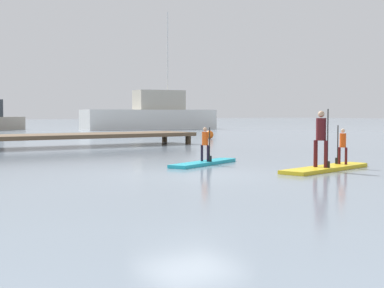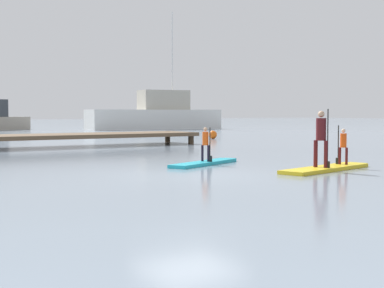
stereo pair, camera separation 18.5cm
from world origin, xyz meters
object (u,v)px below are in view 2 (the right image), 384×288
Objects in this scene: paddleboard_near at (205,163)px; paddleboard_far at (327,168)px; paddler_adult at (321,135)px; paddler_child_front at (343,144)px; fishing_boat_white_large at (156,116)px; paddler_child_solo at (206,142)px; mooring_buoy_mid at (213,135)px.

paddleboard_near is 0.84× the size of paddleboard_far.
paddler_adult is at bearing -65.85° from paddleboard_near.
paddleboard_far is 3.35× the size of paddler_child_front.
paddleboard_near is at bearing 119.31° from paddleboard_far.
fishing_boat_white_large is (14.81, 36.63, 0.62)m from paddler_child_front.
paddler_child_solo is 0.08× the size of fishing_boat_white_large.
mooring_buoy_mid reaches higher than paddleboard_far.
paddler_child_solo is at bearing -126.11° from mooring_buoy_mid.
paddler_child_solo reaches higher than paddleboard_far.
paddleboard_far is (1.83, -3.26, 0.00)m from paddleboard_near.
fishing_boat_white_large is 20.94m from mooring_buoy_mid.
paddler_child_front is (2.70, -3.02, -0.00)m from paddler_child_solo.
paddler_adult reaches higher than paddler_child_front.
mooring_buoy_mid is (-7.29, -19.60, -1.04)m from fishing_boat_white_large.
paddleboard_near is 17.33m from mooring_buoy_mid.
fishing_boat_white_large is at bearing 66.96° from paddleboard_far.
paddler_child_solo is at bearing 131.72° from paddler_child_front.
fishing_boat_white_large is (15.68, 36.86, 1.25)m from paddleboard_far.
paddleboard_near is at bearing -117.53° from fishing_boat_white_large.
paddleboard_near is at bearing 127.50° from paddler_child_solo.
paddleboard_near is 6.29× the size of mooring_buoy_mid.
paddler_child_front is at bearing -113.83° from mooring_buoy_mid.
paddler_adult reaches higher than mooring_buoy_mid.
paddler_child_solo is 0.93× the size of paddler_child_front.
mooring_buoy_mid is at bearing 64.06° from paddleboard_far.
paddleboard_far is at bearing 14.91° from paddler_adult.
paddler_adult is at bearing -113.43° from fishing_boat_white_large.
mooring_buoy_mid is (8.72, 17.34, -0.73)m from paddler_adult.
paddler_child_front is at bearing 14.62° from paddleboard_far.
paddler_adult reaches higher than paddleboard_far.
paddler_child_solo is 0.28× the size of paddleboard_far.
paddleboard_far is at bearing -115.94° from mooring_buoy_mid.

